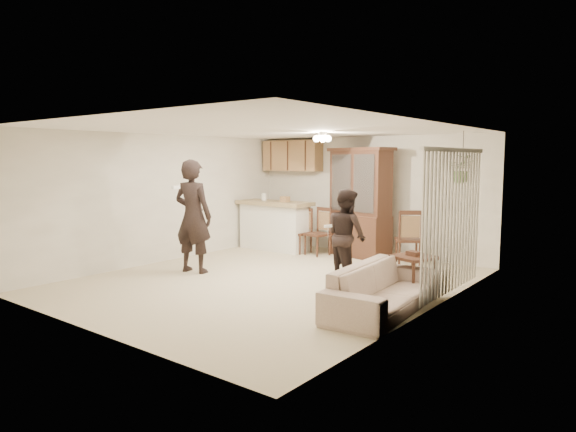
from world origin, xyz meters
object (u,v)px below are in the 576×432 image
Objects in this scene: child at (346,241)px; chair_hutch_left at (317,242)px; adult at (193,222)px; chair_bar at (300,240)px; chair_hutch_right at (408,249)px; china_hutch at (360,203)px; sofa at (383,285)px; side_table at (413,275)px.

child is 2.41m from chair_hutch_left.
adult is 2.81m from chair_bar.
chair_hutch_right reaches higher than chair_bar.
child reaches higher than chair_hutch_right.
child is at bearing -169.24° from adult.
china_hutch is 2.13× the size of chair_hutch_right.
chair_bar is (-3.46, 2.82, -0.09)m from sofa.
side_table is 3.49m from chair_hutch_left.
child is 1.39× the size of chair_bar.
china_hutch is at bearing -41.80° from child.
chair_hutch_left is at bearing 7.21° from chair_bar.
adult reaches higher than chair_hutch_right.
chair_bar reaches higher than sofa.
chair_hutch_left is at bearing 148.43° from side_table.
side_table is 0.66× the size of chair_hutch_right.
chair_hutch_left reaches higher than chair_bar.
china_hutch is 1.21m from chair_hutch_left.
chair_hutch_left is (0.81, 2.72, -0.62)m from adult.
sofa is at bearing -32.21° from chair_bar.
chair_hutch_left is at bearing -24.84° from chair_hutch_right.
sofa is 1.77× the size of chair_hutch_right.
chair_bar is at bearing -13.24° from child.
chair_bar is (-2.18, 1.65, -0.40)m from child.
chair_hutch_right reaches higher than side_table.
chair_hutch_left is (-0.78, -0.41, -0.83)m from china_hutch.
sofa is 4.47m from chair_bar.
sofa is 3.99m from china_hutch.
chair_bar reaches higher than side_table.
child is 2.76m from chair_bar.
child reaches higher than chair_bar.
china_hutch reaches higher than adult.
adult is 1.70× the size of chair_hutch_right.
sofa is at bearing -43.43° from china_hutch.
sofa is 4.12m from chair_hutch_left.
china_hutch reaches higher than child.
adult is 2.57× the size of side_table.
sofa reaches higher than side_table.
side_table is (3.79, 0.89, -0.59)m from adult.
chair_hutch_right is at bearing -71.87° from child.
china_hutch is at bearing 39.38° from chair_hutch_left.
adult is at bearing -95.12° from chair_hutch_left.
chair_hutch_right is at bearing 14.60° from chair_bar.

